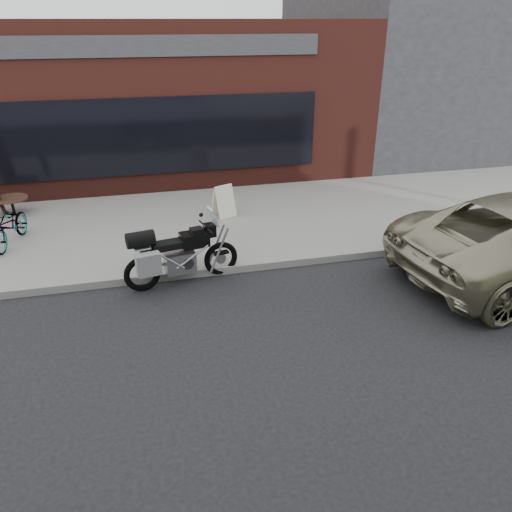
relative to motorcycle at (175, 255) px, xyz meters
name	(u,v)px	position (x,y,z in m)	size (l,w,h in m)	color
ground	(322,412)	(1.45, -3.85, -0.60)	(120.00, 120.00, 0.00)	black
near_sidewalk	(223,215)	(1.45, 3.15, -0.53)	(44.00, 6.00, 0.15)	gray
storefront	(127,91)	(-0.55, 10.14, 1.65)	(14.00, 10.07, 4.50)	#57221C
neighbour_building	(441,61)	(11.45, 10.15, 2.40)	(10.00, 10.00, 6.00)	#2A2A2F
motorcycle	(175,255)	(0.00, 0.00, 0.00)	(2.18, 0.97, 1.39)	black
bicycle_front	(10,226)	(-3.23, 2.35, -0.05)	(0.54, 1.54, 0.81)	gray
sandwich_sign	(223,201)	(1.44, 2.92, -0.06)	(0.62, 0.60, 0.78)	white
cafe_table	(11,199)	(-3.55, 4.24, -0.05)	(0.77, 0.77, 0.44)	black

